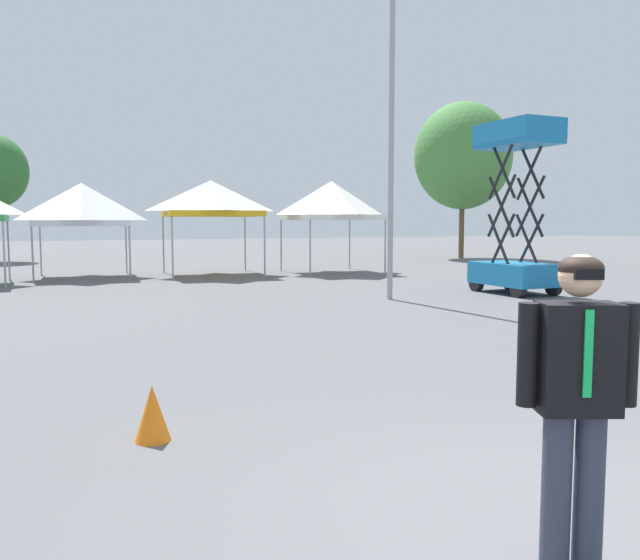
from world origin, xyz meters
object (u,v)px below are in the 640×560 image
(person_foreground, at_px, (576,392))
(canopy_tent_far_left, at_px, (332,201))
(canopy_tent_far_right, at_px, (211,199))
(light_pole_near_lift, at_px, (391,117))
(canopy_tent_behind_center, at_px, (82,205))
(tree_behind_tents_left, at_px, (463,156))
(traffic_cone_lot_center, at_px, (152,413))
(scissor_lift, at_px, (515,244))

(person_foreground, bearing_deg, canopy_tent_far_left, 69.82)
(canopy_tent_far_right, height_order, light_pole_near_lift, light_pole_near_lift)
(light_pole_near_lift, bearing_deg, canopy_tent_far_right, 105.07)
(canopy_tent_far_left, bearing_deg, person_foreground, -110.18)
(canopy_tent_far_left, xyz_separation_m, light_pole_near_lift, (-2.09, -8.41, 1.77))
(canopy_tent_behind_center, height_order, tree_behind_tents_left, tree_behind_tents_left)
(canopy_tent_behind_center, xyz_separation_m, person_foreground, (1.62, -21.35, -1.53))
(light_pole_near_lift, xyz_separation_m, traffic_cone_lot_center, (-7.06, -8.40, -4.29))
(canopy_tent_far_right, bearing_deg, tree_behind_tents_left, 20.97)
(canopy_tent_behind_center, height_order, person_foreground, canopy_tent_behind_center)
(traffic_cone_lot_center, bearing_deg, person_foreground, -59.69)
(scissor_lift, xyz_separation_m, person_foreground, (-9.04, -11.39, -0.33))
(canopy_tent_far_right, bearing_deg, canopy_tent_far_left, -8.28)
(traffic_cone_lot_center, bearing_deg, light_pole_near_lift, 49.98)
(canopy_tent_behind_center, distance_m, scissor_lift, 14.64)
(canopy_tent_far_right, relative_size, scissor_lift, 0.77)
(canopy_tent_far_left, bearing_deg, tree_behind_tents_left, 31.41)
(canopy_tent_far_left, height_order, person_foreground, canopy_tent_far_left)
(canopy_tent_far_left, xyz_separation_m, traffic_cone_lot_center, (-9.14, -16.81, -2.52))
(canopy_tent_far_right, height_order, tree_behind_tents_left, tree_behind_tents_left)
(canopy_tent_far_right, bearing_deg, person_foreground, -97.73)
(traffic_cone_lot_center, bearing_deg, scissor_lift, 37.33)
(person_foreground, distance_m, traffic_cone_lot_center, 3.69)
(canopy_tent_far_right, relative_size, light_pole_near_lift, 0.45)
(person_foreground, relative_size, light_pole_near_lift, 0.22)
(canopy_tent_far_left, relative_size, scissor_lift, 0.76)
(tree_behind_tents_left, height_order, traffic_cone_lot_center, tree_behind_tents_left)
(scissor_lift, bearing_deg, traffic_cone_lot_center, -142.67)
(canopy_tent_behind_center, distance_m, person_foreground, 21.47)
(canopy_tent_far_right, distance_m, person_foreground, 20.85)
(person_foreground, bearing_deg, scissor_lift, 51.58)
(scissor_lift, bearing_deg, person_foreground, -128.42)
(canopy_tent_behind_center, distance_m, light_pole_near_lift, 12.15)
(canopy_tent_far_left, xyz_separation_m, person_foreground, (-7.32, -19.92, -1.73))
(light_pole_near_lift, bearing_deg, canopy_tent_far_left, 76.06)
(scissor_lift, height_order, tree_behind_tents_left, tree_behind_tents_left)
(light_pole_near_lift, bearing_deg, tree_behind_tents_left, 49.62)
(scissor_lift, bearing_deg, canopy_tent_far_right, 124.18)
(canopy_tent_behind_center, relative_size, tree_behind_tents_left, 0.40)
(canopy_tent_far_right, height_order, person_foreground, canopy_tent_far_right)
(tree_behind_tents_left, distance_m, traffic_cone_lot_center, 30.90)
(canopy_tent_far_right, height_order, traffic_cone_lot_center, canopy_tent_far_right)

